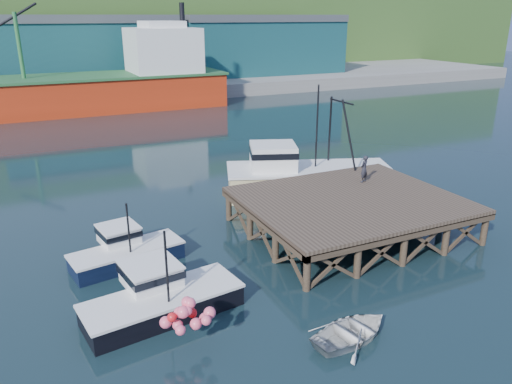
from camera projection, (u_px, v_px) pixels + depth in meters
ground at (265, 249)px, 27.32m from camera, size 300.00×300.00×0.00m
wharf at (352, 202)px, 28.74m from camera, size 12.00×10.00×2.62m
far_quay at (86, 83)px, 86.56m from camera, size 160.00×40.00×2.00m
warehouse_mid at (86, 52)px, 80.46m from camera, size 28.00×16.00×9.00m
warehouse_right at (254, 47)px, 92.61m from camera, size 30.00×16.00×9.00m
cargo_ship at (39, 88)px, 63.63m from camera, size 55.50×10.00×13.75m
hillside at (62, 21)px, 108.74m from camera, size 220.00×50.00×22.00m
boat_navy at (125, 250)px, 25.63m from camera, size 5.91×3.57×3.53m
boat_black at (160, 296)px, 21.31m from camera, size 7.01×5.83×4.16m
trawler at (306, 173)px, 35.17m from camera, size 12.23×7.95×7.71m
dinghy at (352, 332)px, 19.59m from camera, size 3.94×3.11×0.74m
dockworker at (364, 169)px, 31.34m from camera, size 0.74×0.63×1.71m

